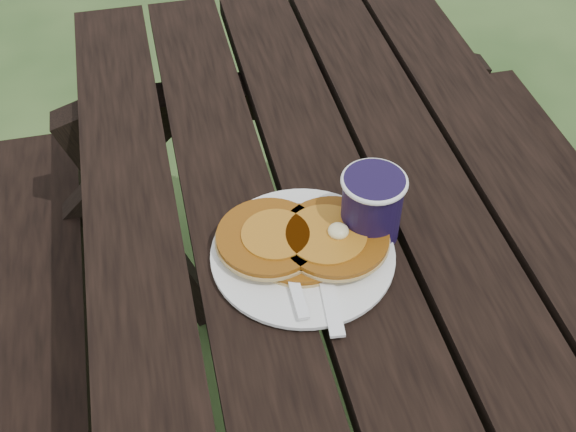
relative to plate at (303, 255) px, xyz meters
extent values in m
cube|color=black|center=(0.07, -0.14, -0.03)|extent=(0.75, 1.80, 0.04)
cylinder|color=white|center=(0.00, 0.00, 0.00)|extent=(0.31, 0.31, 0.01)
cylinder|color=#8B4D0F|center=(0.00, 0.01, 0.01)|extent=(0.15, 0.15, 0.01)
cylinder|color=#8B4D0F|center=(-0.04, 0.02, 0.02)|extent=(0.15, 0.15, 0.01)
cylinder|color=#8B4D0F|center=(0.05, 0.00, 0.02)|extent=(0.15, 0.15, 0.01)
cylinder|color=#975C15|center=(0.03, 0.01, 0.03)|extent=(0.11, 0.11, 0.00)
ellipsoid|color=#F4E59E|center=(0.05, 0.00, 0.04)|extent=(0.03, 0.03, 0.02)
cube|color=white|center=(0.02, -0.06, 0.01)|extent=(0.04, 0.18, 0.00)
cylinder|color=black|center=(0.11, 0.03, 0.05)|extent=(0.09, 0.09, 0.11)
torus|color=white|center=(0.11, 0.03, 0.10)|extent=(0.09, 0.09, 0.01)
cylinder|color=black|center=(0.11, 0.03, 0.10)|extent=(0.08, 0.08, 0.01)
camera|label=1|loc=(-0.17, -0.65, 0.76)|focal=45.00mm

